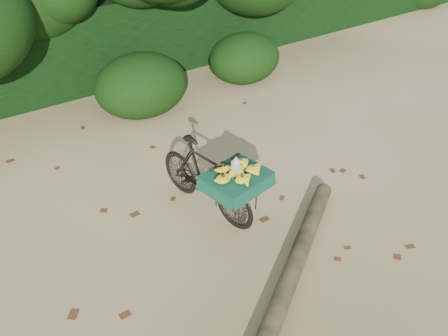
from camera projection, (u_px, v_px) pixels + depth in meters
ground at (183, 273)px, 6.05m from camera, size 80.00×80.00×0.00m
vendor_bicycle at (207, 178)px, 6.74m from camera, size 1.03×1.96×1.13m
fallen_log at (296, 261)px, 6.06m from camera, size 2.79×2.00×0.23m
hedge_backdrop at (32, 50)px, 9.80m from camera, size 26.00×1.80×1.80m
bush_clumps at (93, 101)px, 8.93m from camera, size 8.80×1.70×0.90m
leaf_litter at (160, 243)px, 6.49m from camera, size 7.00×7.30×0.01m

